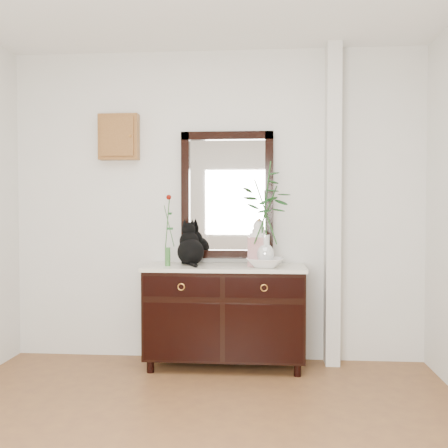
# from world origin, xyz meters

# --- Properties ---
(wall_back) EXTENTS (3.60, 0.04, 2.70)m
(wall_back) POSITION_xyz_m (0.00, 1.98, 1.35)
(wall_back) COLOR silver
(wall_back) RESTS_ON ground
(pilaster) EXTENTS (0.12, 0.20, 2.70)m
(pilaster) POSITION_xyz_m (1.00, 1.90, 1.35)
(pilaster) COLOR silver
(pilaster) RESTS_ON ground
(sideboard) EXTENTS (1.33, 0.52, 0.82)m
(sideboard) POSITION_xyz_m (0.10, 1.73, 0.47)
(sideboard) COLOR black
(sideboard) RESTS_ON ground
(wall_mirror) EXTENTS (0.80, 0.06, 1.10)m
(wall_mirror) POSITION_xyz_m (0.10, 1.97, 1.44)
(wall_mirror) COLOR black
(wall_mirror) RESTS_ON wall_back
(key_cabinet) EXTENTS (0.35, 0.10, 0.40)m
(key_cabinet) POSITION_xyz_m (-0.85, 1.94, 1.95)
(key_cabinet) COLOR brown
(key_cabinet) RESTS_ON wall_back
(cat) EXTENTS (0.36, 0.39, 0.36)m
(cat) POSITION_xyz_m (-0.20, 1.80, 1.03)
(cat) COLOR black
(cat) RESTS_ON sideboard
(lotus_bowl) EXTENTS (0.34, 0.34, 0.07)m
(lotus_bowl) POSITION_xyz_m (0.44, 1.66, 0.89)
(lotus_bowl) COLOR white
(lotus_bowl) RESTS_ON sideboard
(vase_branches) EXTENTS (0.47, 0.47, 0.85)m
(vase_branches) POSITION_xyz_m (0.44, 1.66, 1.29)
(vase_branches) COLOR silver
(vase_branches) RESTS_ON lotus_bowl
(bud_vase_rose) EXTENTS (0.08, 0.08, 0.60)m
(bud_vase_rose) POSITION_xyz_m (-0.37, 1.67, 1.15)
(bud_vase_rose) COLOR #386F33
(bud_vase_rose) RESTS_ON sideboard
(ginger_jar) EXTENTS (0.18, 0.18, 0.38)m
(ginger_jar) POSITION_xyz_m (0.38, 1.72, 1.04)
(ginger_jar) COLOR silver
(ginger_jar) RESTS_ON sideboard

